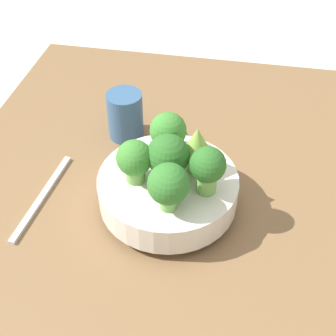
{
  "coord_description": "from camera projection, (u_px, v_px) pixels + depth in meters",
  "views": [
    {
      "loc": [
        0.54,
        0.08,
        0.58
      ],
      "look_at": [
        0.04,
        -0.01,
        0.11
      ],
      "focal_mm": 50.0,
      "sensor_mm": 36.0,
      "label": 1
    }
  ],
  "objects": [
    {
      "name": "ground_plane",
      "position": [
        179.0,
        203.0,
        0.79
      ],
      "size": [
        6.0,
        6.0,
        0.0
      ],
      "primitive_type": "plane",
      "color": "beige"
    },
    {
      "name": "table",
      "position": [
        179.0,
        196.0,
        0.78
      ],
      "size": [
        0.87,
        0.78,
        0.03
      ],
      "color": "brown",
      "rests_on": "ground_plane"
    },
    {
      "name": "bowl",
      "position": [
        168.0,
        190.0,
        0.72
      ],
      "size": [
        0.21,
        0.21,
        0.06
      ],
      "color": "silver",
      "rests_on": "table"
    },
    {
      "name": "broccoli_floret_front",
      "position": [
        135.0,
        160.0,
        0.67
      ],
      "size": [
        0.05,
        0.05,
        0.07
      ],
      "color": "#6BA34C",
      "rests_on": "bowl"
    },
    {
      "name": "broccoli_floret_right",
      "position": [
        169.0,
        185.0,
        0.63
      ],
      "size": [
        0.06,
        0.06,
        0.07
      ],
      "color": "#6BA34C",
      "rests_on": "bowl"
    },
    {
      "name": "broccoli_floret_center",
      "position": [
        168.0,
        156.0,
        0.67
      ],
      "size": [
        0.06,
        0.06,
        0.08
      ],
      "color": "#7AB256",
      "rests_on": "bowl"
    },
    {
      "name": "broccoli_floret_left",
      "position": [
        168.0,
        132.0,
        0.72
      ],
      "size": [
        0.06,
        0.06,
        0.07
      ],
      "color": "#7AB256",
      "rests_on": "bowl"
    },
    {
      "name": "broccoli_floret_back",
      "position": [
        208.0,
        168.0,
        0.65
      ],
      "size": [
        0.05,
        0.05,
        0.08
      ],
      "color": "#6BA34C",
      "rests_on": "bowl"
    },
    {
      "name": "romanesco_piece_far",
      "position": [
        197.0,
        145.0,
        0.68
      ],
      "size": [
        0.05,
        0.05,
        0.08
      ],
      "color": "#6BA34C",
      "rests_on": "bowl"
    },
    {
      "name": "cup",
      "position": [
        125.0,
        115.0,
        0.84
      ],
      "size": [
        0.06,
        0.06,
        0.09
      ],
      "color": "#33567F",
      "rests_on": "table"
    },
    {
      "name": "fork",
      "position": [
        42.0,
        197.0,
        0.75
      ],
      "size": [
        0.2,
        0.03,
        0.01
      ],
      "color": "silver",
      "rests_on": "table"
    }
  ]
}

